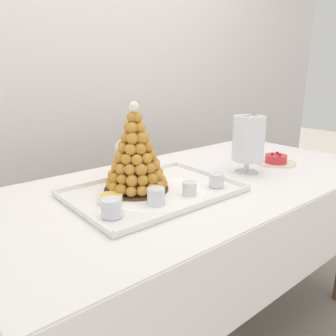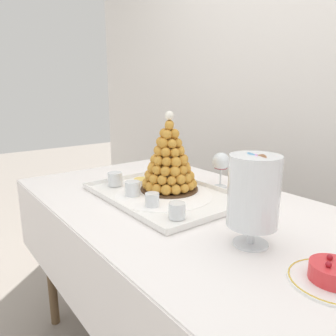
% 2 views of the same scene
% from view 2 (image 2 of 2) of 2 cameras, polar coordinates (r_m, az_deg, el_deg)
% --- Properties ---
extents(buffet_table, '(1.74, 0.86, 0.78)m').
position_cam_2_polar(buffet_table, '(1.19, 7.02, -12.37)').
color(buffet_table, brown).
rests_on(buffet_table, ground_plane).
extents(serving_tray, '(0.61, 0.43, 0.02)m').
position_cam_2_polar(serving_tray, '(1.31, -0.76, -4.80)').
color(serving_tray, white).
rests_on(serving_tray, buffet_table).
extents(croquembouche, '(0.24, 0.24, 0.33)m').
position_cam_2_polar(croquembouche, '(1.34, 0.21, 1.41)').
color(croquembouche, '#4C331E').
rests_on(croquembouche, serving_tray).
extents(dessert_cup_left, '(0.06, 0.06, 0.06)m').
position_cam_2_polar(dessert_cup_left, '(1.44, -9.33, -2.02)').
color(dessert_cup_left, silver).
rests_on(dessert_cup_left, serving_tray).
extents(dessert_cup_mid_left, '(0.06, 0.06, 0.06)m').
position_cam_2_polar(dessert_cup_mid_left, '(1.30, -6.26, -3.68)').
color(dessert_cup_mid_left, silver).
rests_on(dessert_cup_mid_left, serving_tray).
extents(dessert_cup_centre, '(0.05, 0.05, 0.05)m').
position_cam_2_polar(dessert_cup_centre, '(1.18, -2.80, -5.66)').
color(dessert_cup_centre, silver).
rests_on(dessert_cup_centre, serving_tray).
extents(dessert_cup_mid_right, '(0.06, 0.06, 0.05)m').
position_cam_2_polar(dessert_cup_mid_right, '(1.07, 1.60, -7.59)').
color(dessert_cup_mid_right, silver).
rests_on(dessert_cup_mid_right, serving_tray).
extents(creme_brulee_ramekin, '(0.09, 0.09, 0.02)m').
position_cam_2_polar(creme_brulee_ramekin, '(1.45, -4.50, -2.32)').
color(creme_brulee_ramekin, white).
rests_on(creme_brulee_ramekin, serving_tray).
extents(macaron_goblet, '(0.14, 0.14, 0.26)m').
position_cam_2_polar(macaron_goblet, '(0.90, 14.87, -4.06)').
color(macaron_goblet, white).
rests_on(macaron_goblet, buffet_table).
extents(fruit_tart_plate, '(0.19, 0.19, 0.06)m').
position_cam_2_polar(fruit_tart_plate, '(0.84, 27.03, -16.60)').
color(fruit_tart_plate, white).
rests_on(fruit_tart_plate, buffet_table).
extents(wine_glass, '(0.08, 0.08, 0.16)m').
position_cam_2_polar(wine_glass, '(1.42, 9.33, 0.92)').
color(wine_glass, silver).
rests_on(wine_glass, buffet_table).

